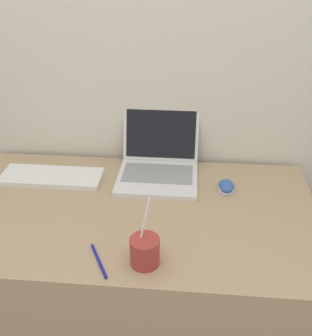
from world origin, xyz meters
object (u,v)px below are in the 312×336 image
laptop (159,161)px  computer_mouse (226,186)px  drink_cup (145,250)px  external_keyboard (52,177)px  pen (99,261)px

laptop → computer_mouse: laptop is taller
drink_cup → external_keyboard: (-0.43, 0.44, -0.04)m
laptop → computer_mouse: 0.29m
laptop → external_keyboard: size_ratio=0.86×
pen → computer_mouse: bearing=47.1°
drink_cup → external_keyboard: 0.61m
drink_cup → external_keyboard: size_ratio=0.55×
drink_cup → computer_mouse: (0.26, 0.42, -0.03)m
pen → drink_cup: bearing=4.2°
pen → external_keyboard: bearing=123.0°
laptop → external_keyboard: laptop is taller
drink_cup → computer_mouse: 0.50m
laptop → drink_cup: 0.52m
drink_cup → pen: size_ratio=1.62×
computer_mouse → external_keyboard: (-0.69, 0.01, -0.01)m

